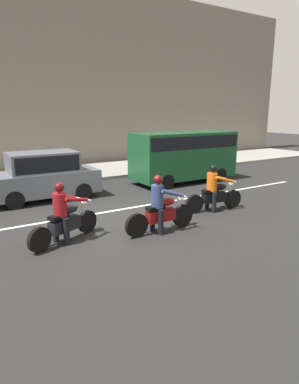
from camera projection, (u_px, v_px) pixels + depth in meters
name	position (u px, v px, depth m)	size (l,w,h in m)	color
ground_plane	(110.00, 221.00, 10.11)	(80.00, 80.00, 0.00)	black
sidewalk_slab	(43.00, 176.00, 16.71)	(40.00, 4.40, 0.14)	gray
building_facade	(20.00, 74.00, 18.29)	(40.00, 1.40, 10.49)	slate
lane_marking_stripe	(114.00, 211.00, 11.14)	(18.00, 0.14, 0.01)	silver
motorcycle_with_rider_denim_blue	(160.00, 209.00, 9.06)	(2.22, 0.70, 1.61)	black
motorcycle_with_rider_crimson	(64.00, 218.00, 8.36)	(2.06, 1.11, 1.58)	black
motorcycle_with_rider_orange_stripe	(214.00, 192.00, 11.03)	(2.17, 0.72, 1.57)	black
parked_hatchback_slate_gray	(44.00, 175.00, 12.35)	(3.93, 1.76, 1.80)	slate
parked_van_forest_green	(184.00, 153.00, 15.43)	(4.93, 1.96, 2.32)	#164C28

